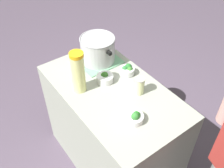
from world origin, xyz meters
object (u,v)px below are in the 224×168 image
cooking_pot (98,49)px  broccoli_bowl_front (127,70)px  lemonade_pitcher (78,72)px  mason_jar (139,86)px  broccoli_bowl_center (134,117)px  broccoli_bowl_back (105,78)px

cooking_pot → broccoli_bowl_front: (0.26, 0.08, -0.08)m
lemonade_pitcher → mason_jar: 0.42m
broccoli_bowl_center → broccoli_bowl_back: 0.42m
broccoli_bowl_back → lemonade_pitcher: bearing=-99.3°
cooking_pot → broccoli_bowl_front: size_ratio=3.14×
broccoli_bowl_center → mason_jar: bearing=133.2°
cooking_pot → mason_jar: 0.47m
mason_jar → broccoli_bowl_front: size_ratio=1.17×
cooking_pot → broccoli_bowl_front: bearing=17.5°
broccoli_bowl_front → broccoli_bowl_center: size_ratio=0.91×
lemonade_pitcher → mason_jar: lemonade_pitcher is taller
lemonade_pitcher → broccoli_bowl_back: size_ratio=2.54×
cooking_pot → broccoli_bowl_center: cooking_pot is taller
mason_jar → lemonade_pitcher: bearing=-130.8°
mason_jar → broccoli_bowl_front: mason_jar is taller
mason_jar → broccoli_bowl_center: mason_jar is taller
lemonade_pitcher → broccoli_bowl_back: bearing=80.7°
cooking_pot → broccoli_bowl_back: 0.26m
mason_jar → cooking_pot: bearing=-177.5°
lemonade_pitcher → broccoli_bowl_back: 0.23m
broccoli_bowl_center → cooking_pot: bearing=165.4°
cooking_pot → broccoli_bowl_front: cooking_pot is taller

